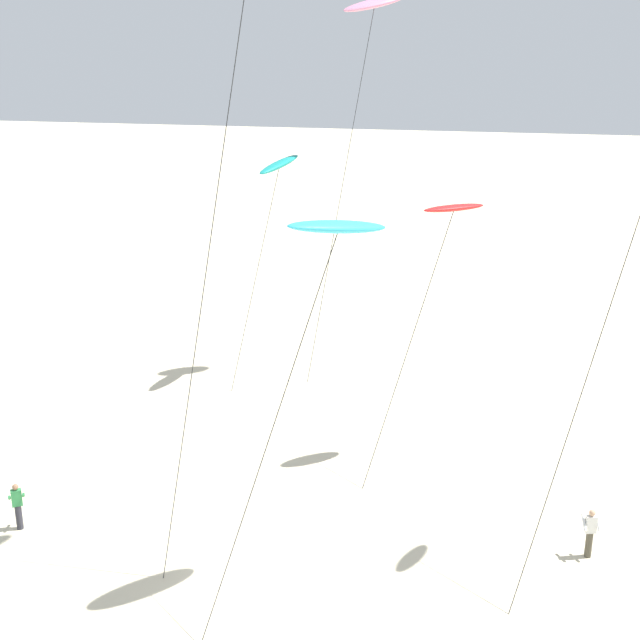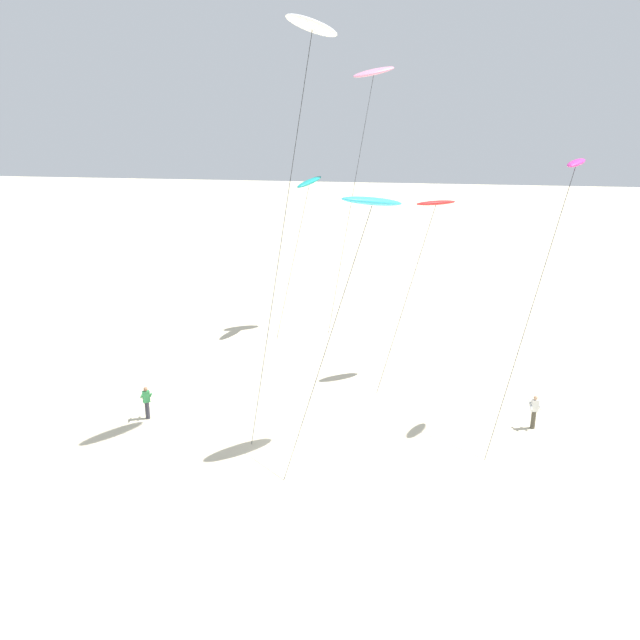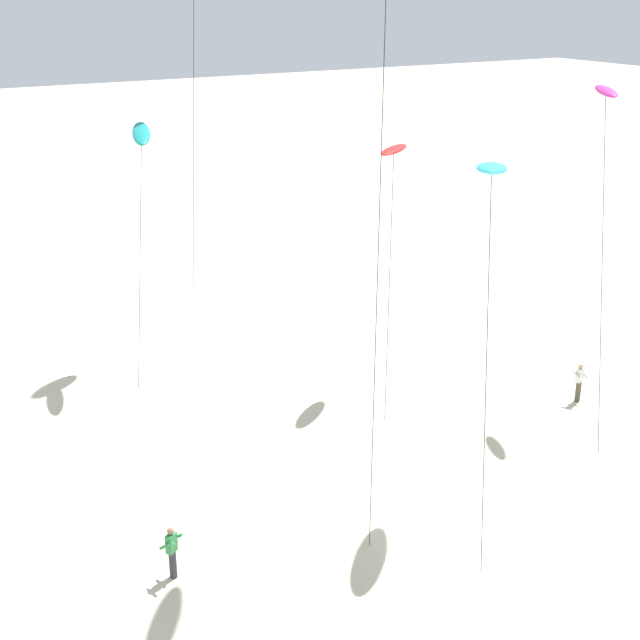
# 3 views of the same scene
# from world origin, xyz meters

# --- Properties ---
(ground_plane) EXTENTS (260.00, 260.00, 0.00)m
(ground_plane) POSITION_xyz_m (0.00, 0.00, 0.00)
(ground_plane) COLOR beige
(kite_red) EXTENTS (3.81, 4.77, 9.92)m
(kite_red) POSITION_xyz_m (4.58, 10.17, 9.69)
(kite_red) COLOR red
(kite_red) RESTS_ON ground
(kite_teal) EXTENTS (2.59, 4.14, 10.59)m
(kite_teal) POSITION_xyz_m (-3.71, 16.58, 10.12)
(kite_teal) COLOR teal
(kite_teal) RESTS_ON ground
(kite_cyan) EXTENTS (4.34, 5.67, 11.20)m
(kite_cyan) POSITION_xyz_m (2.11, 1.35, 10.78)
(kite_cyan) COLOR #33BFE0
(kite_cyan) RESTS_ON ground
(kite_magenta) EXTENTS (3.84, 5.51, 12.47)m
(kite_magenta) POSITION_xyz_m (10.46, 4.92, 12.05)
(kite_magenta) COLOR #D8339E
(kite_magenta) RESTS_ON ground
(kite_flyer_nearest) EXTENTS (0.72, 0.72, 1.67)m
(kite_flyer_nearest) POSITION_xyz_m (-8.68, 1.40, 0.89)
(kite_flyer_nearest) COLOR #33333D
(kite_flyer_nearest) RESTS_ON ground
(kite_flyer_middle) EXTENTS (0.62, 0.60, 1.67)m
(kite_flyer_middle) POSITION_xyz_m (9.74, 3.92, 0.89)
(kite_flyer_middle) COLOR #4C4738
(kite_flyer_middle) RESTS_ON ground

